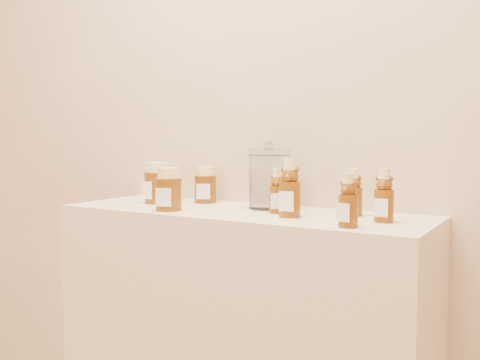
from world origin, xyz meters
The scene contains 11 objects.
wall_back centered at (0.00, 1.75, 1.35)m, with size 3.50×0.02×2.70m, color tan.
display_table centered at (0.00, 1.55, 0.45)m, with size 1.20×0.40×0.90m, color #C7B392.
bear_bottle_back_left centered at (0.13, 1.56, 0.98)m, with size 0.05×0.05×0.16m, color #552A06, non-canonical shape.
bear_bottle_back_mid centered at (0.35, 1.63, 0.98)m, with size 0.05×0.05×0.16m, color #552A06, non-canonical shape.
bear_bottle_back_right centered at (0.46, 1.55, 0.98)m, with size 0.06×0.06×0.17m, color #552A06, non-canonical shape.
bear_bottle_front_left centered at (0.20, 1.50, 1.00)m, with size 0.07×0.07×0.19m, color #552A06, non-canonical shape.
bear_bottle_front_right centered at (0.41, 1.42, 0.98)m, with size 0.05×0.05×0.16m, color #552A06, non-canonical shape.
honey_jar_left centered at (-0.35, 1.57, 0.97)m, with size 0.09×0.09×0.15m, color #552A06, non-canonical shape.
honey_jar_back centered at (-0.22, 1.67, 0.96)m, with size 0.08×0.08×0.13m, color #552A06, non-canonical shape.
honey_jar_front centered at (-0.19, 1.43, 0.97)m, with size 0.09×0.09×0.14m, color #552A06, non-canonical shape.
glass_canister centered at (0.06, 1.64, 1.01)m, with size 0.14×0.14×0.21m, color white, non-canonical shape.
Camera 1 is at (0.88, 0.11, 1.12)m, focal length 40.00 mm.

